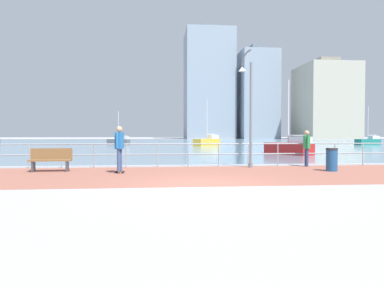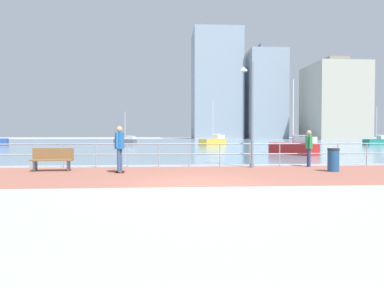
% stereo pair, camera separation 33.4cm
% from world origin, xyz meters
% --- Properties ---
extents(ground, '(220.00, 220.00, 0.00)m').
position_xyz_m(ground, '(0.00, 40.00, 0.00)').
color(ground, '#9E9EA3').
extents(brick_paving, '(28.00, 5.97, 0.01)m').
position_xyz_m(brick_paving, '(0.00, 2.44, 0.00)').
color(brick_paving, '#935647').
rests_on(brick_paving, ground).
extents(harbor_water, '(180.00, 88.00, 0.00)m').
position_xyz_m(harbor_water, '(0.00, 50.43, 0.00)').
color(harbor_water, '#6B899E').
rests_on(harbor_water, ground).
extents(waterfront_railing, '(25.25, 0.06, 1.07)m').
position_xyz_m(waterfront_railing, '(-0.00, 5.43, 0.74)').
color(waterfront_railing, '#8C99A3').
rests_on(waterfront_railing, ground).
extents(lamppost, '(0.56, 0.74, 5.26)m').
position_xyz_m(lamppost, '(2.66, 4.97, 2.91)').
color(lamppost, slate).
rests_on(lamppost, ground).
extents(skateboarder, '(0.41, 0.55, 1.79)m').
position_xyz_m(skateboarder, '(-2.81, 3.07, 1.08)').
color(skateboarder, black).
rests_on(skateboarder, ground).
extents(bystander, '(0.29, 0.56, 1.66)m').
position_xyz_m(bystander, '(5.44, 5.08, 0.98)').
color(bystander, navy).
rests_on(bystander, ground).
extents(trash_bin, '(0.46, 0.46, 0.93)m').
position_xyz_m(trash_bin, '(5.57, 3.01, 0.47)').
color(trash_bin, navy).
rests_on(trash_bin, ground).
extents(park_bench, '(1.62, 0.53, 0.92)m').
position_xyz_m(park_bench, '(-5.61, 3.95, 0.48)').
color(park_bench, brown).
rests_on(park_bench, ground).
extents(sailboat_white, '(2.72, 4.04, 5.47)m').
position_xyz_m(sailboat_white, '(8.19, 14.15, 0.52)').
color(sailboat_white, '#B21E1E').
rests_on(sailboat_white, ground).
extents(sailboat_teal, '(3.91, 2.20, 5.24)m').
position_xyz_m(sailboat_teal, '(27.31, 34.29, 0.50)').
color(sailboat_teal, '#197266').
rests_on(sailboat_teal, ground).
extents(sailboat_gray, '(3.81, 3.80, 5.77)m').
position_xyz_m(sailboat_gray, '(4.73, 32.76, 0.55)').
color(sailboat_gray, gold).
rests_on(sailboat_gray, ground).
extents(sailboat_yellow, '(3.52, 2.52, 4.81)m').
position_xyz_m(sailboat_yellow, '(-7.26, 40.53, 0.46)').
color(sailboat_yellow, '#595960').
rests_on(sailboat_yellow, ground).
extents(tower_beige, '(15.64, 16.45, 37.49)m').
position_xyz_m(tower_beige, '(14.94, 103.84, 17.91)').
color(tower_beige, '#8493A3').
rests_on(tower_beige, ground).
extents(tower_steel, '(11.66, 11.48, 30.04)m').
position_xyz_m(tower_steel, '(30.20, 97.87, 14.19)').
color(tower_steel, '#8493A3').
rests_on(tower_steel, ground).
extents(tower_slate, '(15.06, 16.34, 24.05)m').
position_xyz_m(tower_slate, '(48.38, 88.63, 11.20)').
color(tower_slate, '#B2AD99').
rests_on(tower_slate, ground).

